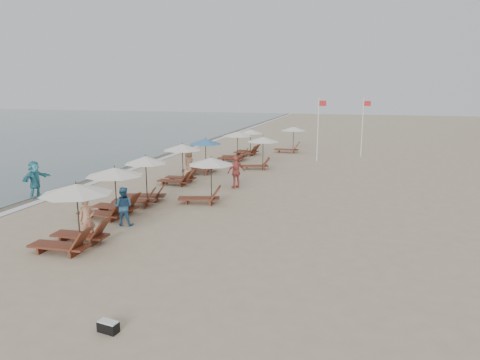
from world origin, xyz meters
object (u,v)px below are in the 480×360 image
(lounger_station_3, at_px, (179,163))
(beachgoer_near, at_px, (87,219))
(inland_station_2, at_px, (290,137))
(duffel_bag, at_px, (108,327))
(waterline_walker, at_px, (35,179))
(beachgoer_far_b, at_px, (188,163))
(inland_station_1, at_px, (260,149))
(lounger_station_0, at_px, (72,216))
(lounger_station_2, at_px, (142,182))
(lounger_station_6, at_px, (248,142))
(beachgoer_mid_a, at_px, (123,206))
(lounger_station_1, at_px, (111,192))
(inland_station_0, at_px, (206,176))
(lounger_station_4, at_px, (202,157))
(beachgoer_far_a, at_px, (236,172))
(lounger_station_5, at_px, (235,146))
(flag_pole_near, at_px, (318,127))

(lounger_station_3, height_order, beachgoer_near, lounger_station_3)
(inland_station_2, xyz_separation_m, duffel_bag, (0.74, -29.72, -1.18))
(waterline_walker, bearing_deg, beachgoer_far_b, -31.33)
(inland_station_1, bearing_deg, waterline_walker, -130.09)
(lounger_station_0, distance_m, lounger_station_2, 6.20)
(lounger_station_6, height_order, beachgoer_mid_a, lounger_station_6)
(lounger_station_3, relative_size, beachgoer_near, 1.52)
(lounger_station_1, distance_m, lounger_station_3, 7.08)
(inland_station_0, bearing_deg, lounger_station_0, -107.98)
(lounger_station_4, bearing_deg, lounger_station_2, -90.26)
(lounger_station_1, distance_m, lounger_station_4, 10.53)
(lounger_station_1, xyz_separation_m, beachgoer_far_a, (3.66, 6.84, -0.20))
(lounger_station_3, relative_size, waterline_walker, 1.32)
(lounger_station_1, distance_m, beachgoer_mid_a, 1.55)
(lounger_station_6, relative_size, beachgoer_far_b, 1.38)
(lounger_station_5, xyz_separation_m, flag_pole_near, (6.13, 1.56, 1.50))
(inland_station_0, relative_size, beachgoer_mid_a, 1.72)
(duffel_bag, bearing_deg, lounger_station_4, 104.11)
(lounger_station_1, distance_m, beachgoer_near, 3.18)
(lounger_station_4, relative_size, beachgoer_far_a, 1.40)
(beachgoer_far_b, bearing_deg, lounger_station_1, -165.65)
(lounger_station_3, bearing_deg, beachgoer_far_b, 96.77)
(lounger_station_0, relative_size, lounger_station_1, 1.00)
(inland_station_0, bearing_deg, lounger_station_6, 97.40)
(duffel_bag, distance_m, flag_pole_near, 25.96)
(lounger_station_1, height_order, inland_station_2, inland_station_2)
(inland_station_1, distance_m, waterline_walker, 14.33)
(lounger_station_3, distance_m, inland_station_1, 6.82)
(lounger_station_0, height_order, lounger_station_4, lounger_station_0)
(lounger_station_0, height_order, lounger_station_2, lounger_station_2)
(lounger_station_1, relative_size, beachgoer_far_a, 1.50)
(beachgoer_far_b, bearing_deg, beachgoer_near, -161.59)
(lounger_station_6, height_order, inland_station_0, inland_station_0)
(lounger_station_2, xyz_separation_m, inland_station_0, (2.93, 0.95, 0.29))
(waterline_walker, relative_size, duffel_bag, 3.65)
(lounger_station_2, height_order, beachgoer_far_a, lounger_station_2)
(lounger_station_1, distance_m, inland_station_0, 4.57)
(lounger_station_1, bearing_deg, beachgoer_near, -73.84)
(lounger_station_4, distance_m, inland_station_1, 4.13)
(flag_pole_near, bearing_deg, lounger_station_1, -112.02)
(beachgoer_far_b, bearing_deg, lounger_station_0, -161.99)
(inland_station_1, xyz_separation_m, beachgoer_near, (-2.69, -16.02, -0.60))
(inland_station_2, bearing_deg, inland_station_1, -94.74)
(beachgoer_near, bearing_deg, lounger_station_3, 50.15)
(lounger_station_4, xyz_separation_m, inland_station_2, (4.00, 10.86, 0.25))
(lounger_station_3, xyz_separation_m, lounger_station_6, (0.95, 12.07, -0.14))
(inland_station_0, relative_size, inland_station_2, 1.00)
(beachgoer_near, bearing_deg, lounger_station_2, 52.92)
(lounger_station_6, xyz_separation_m, beachgoer_far_a, (2.56, -12.31, -0.15))
(beachgoer_near, height_order, beachgoer_far_a, beachgoer_far_a)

